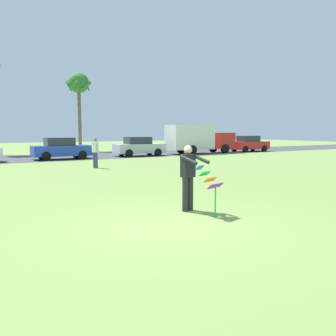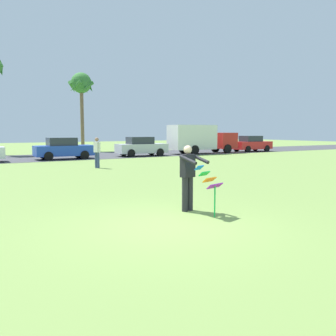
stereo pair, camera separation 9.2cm
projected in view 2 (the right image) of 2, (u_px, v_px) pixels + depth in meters
name	position (u px, v px, depth m)	size (l,w,h in m)	color
ground_plane	(168.00, 225.00, 7.96)	(120.00, 120.00, 0.00)	olive
road_strip	(18.00, 159.00, 26.95)	(120.00, 8.00, 0.01)	#424247
person_kite_flyer	(188.00, 175.00, 9.27)	(0.62, 0.71, 1.73)	#26262B
kite_held	(210.00, 182.00, 8.71)	(0.53, 0.71, 1.25)	blue
parked_car_blue	(64.00, 149.00, 26.29)	(4.21, 1.85, 1.60)	#2347B7
parked_car_silver	(141.00, 147.00, 29.58)	(4.26, 1.96, 1.60)	silver
parked_truck_red_cab	(200.00, 138.00, 32.57)	(6.74, 2.21, 2.62)	#B2231E
parked_car_red	(252.00, 144.00, 35.96)	(4.20, 1.84, 1.60)	red
palm_tree_centre_far	(81.00, 86.00, 36.55)	(2.58, 2.71, 8.07)	brown
person_walker_near	(97.00, 152.00, 20.04)	(0.31, 0.55, 1.73)	#384772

